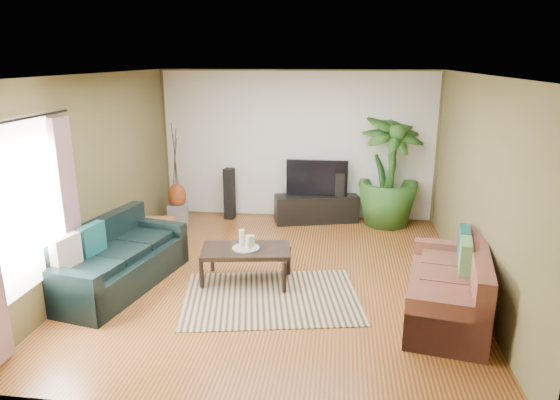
% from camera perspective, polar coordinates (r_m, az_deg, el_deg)
% --- Properties ---
extents(floor, '(5.50, 5.50, 0.00)m').
position_cam_1_polar(floor, '(6.90, -0.21, -8.87)').
color(floor, '#905F25').
rests_on(floor, ground).
extents(ceiling, '(5.50, 5.50, 0.00)m').
position_cam_1_polar(ceiling, '(6.27, -0.23, 14.15)').
color(ceiling, white).
rests_on(ceiling, ground).
extents(wall_back, '(5.00, 0.00, 5.00)m').
position_cam_1_polar(wall_back, '(9.13, 1.98, 6.20)').
color(wall_back, brown).
rests_on(wall_back, ground).
extents(wall_front, '(5.00, 0.00, 5.00)m').
position_cam_1_polar(wall_front, '(3.88, -5.41, -7.70)').
color(wall_front, brown).
rests_on(wall_front, ground).
extents(wall_left, '(0.00, 5.50, 5.50)m').
position_cam_1_polar(wall_left, '(7.20, -20.39, 2.53)').
color(wall_left, brown).
rests_on(wall_left, ground).
extents(wall_right, '(0.00, 5.50, 5.50)m').
position_cam_1_polar(wall_right, '(6.63, 21.77, 1.29)').
color(wall_right, brown).
rests_on(wall_right, ground).
extents(backwall_panel, '(4.90, 0.00, 4.90)m').
position_cam_1_polar(backwall_panel, '(9.12, 1.97, 6.19)').
color(backwall_panel, white).
rests_on(backwall_panel, ground).
extents(window_pane, '(0.00, 1.80, 1.80)m').
position_cam_1_polar(window_pane, '(5.85, -27.29, -0.71)').
color(window_pane, white).
rests_on(window_pane, ground).
extents(curtain_far, '(0.08, 0.35, 2.20)m').
position_cam_1_polar(curtain_far, '(6.50, -23.02, -0.96)').
color(curtain_far, gray).
rests_on(curtain_far, ground).
extents(curtain_rod, '(0.03, 1.90, 0.03)m').
position_cam_1_polar(curtain_rod, '(5.66, -28.03, 8.04)').
color(curtain_rod, black).
rests_on(curtain_rod, ground).
extents(sofa_left, '(1.28, 2.19, 0.85)m').
position_cam_1_polar(sofa_left, '(6.84, -17.99, -6.06)').
color(sofa_left, black).
rests_on(sofa_left, floor).
extents(sofa_right, '(1.15, 1.96, 0.85)m').
position_cam_1_polar(sofa_right, '(6.11, 18.54, -8.81)').
color(sofa_right, brown).
rests_on(sofa_right, floor).
extents(area_rug, '(2.42, 1.91, 0.01)m').
position_cam_1_polar(area_rug, '(6.36, -1.00, -11.08)').
color(area_rug, tan).
rests_on(area_rug, floor).
extents(coffee_table, '(1.24, 0.79, 0.47)m').
position_cam_1_polar(coffee_table, '(6.72, -3.87, -7.43)').
color(coffee_table, black).
rests_on(coffee_table, floor).
extents(candle_tray, '(0.36, 0.36, 0.02)m').
position_cam_1_polar(candle_tray, '(6.62, -3.91, -5.48)').
color(candle_tray, '#989893').
rests_on(candle_tray, coffee_table).
extents(candle_tall, '(0.07, 0.07, 0.23)m').
position_cam_1_polar(candle_tall, '(6.62, -4.39, -4.36)').
color(candle_tall, beige).
rests_on(candle_tall, candle_tray).
extents(candle_mid, '(0.07, 0.07, 0.18)m').
position_cam_1_polar(candle_mid, '(6.54, -3.65, -4.83)').
color(candle_mid, beige).
rests_on(candle_mid, candle_tray).
extents(candle_short, '(0.07, 0.07, 0.15)m').
position_cam_1_polar(candle_short, '(6.64, -3.23, -4.67)').
color(candle_short, beige).
rests_on(candle_short, candle_tray).
extents(tv_stand, '(1.56, 0.81, 0.50)m').
position_cam_1_polar(tv_stand, '(9.12, 4.17, -0.96)').
color(tv_stand, black).
rests_on(tv_stand, floor).
extents(television, '(1.10, 0.06, 0.65)m').
position_cam_1_polar(television, '(8.97, 4.25, 2.55)').
color(television, black).
rests_on(television, tv_stand).
extents(speaker_left, '(0.20, 0.21, 0.95)m').
position_cam_1_polar(speaker_left, '(9.27, -5.80, 0.73)').
color(speaker_left, black).
rests_on(speaker_left, floor).
extents(speaker_right, '(0.17, 0.19, 0.94)m').
position_cam_1_polar(speaker_right, '(9.05, 6.82, 0.27)').
color(speaker_right, black).
rests_on(speaker_right, floor).
extents(potted_plant, '(1.41, 1.41, 1.94)m').
position_cam_1_polar(potted_plant, '(8.96, 12.34, 3.19)').
color(potted_plant, '#26531B').
rests_on(potted_plant, floor).
extents(plant_pot, '(0.36, 0.36, 0.28)m').
position_cam_1_polar(plant_pot, '(9.18, 12.03, -1.88)').
color(plant_pot, black).
rests_on(plant_pot, floor).
extents(pedestal, '(0.43, 0.43, 0.35)m').
position_cam_1_polar(pedestal, '(9.21, -11.57, -1.55)').
color(pedestal, gray).
rests_on(pedestal, floor).
extents(vase, '(0.32, 0.32, 0.45)m').
position_cam_1_polar(vase, '(9.11, -11.69, 0.47)').
color(vase, brown).
rests_on(vase, pedestal).
extents(side_table, '(0.54, 0.54, 0.51)m').
position_cam_1_polar(side_table, '(7.89, -13.88, -4.09)').
color(side_table, brown).
rests_on(side_table, floor).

